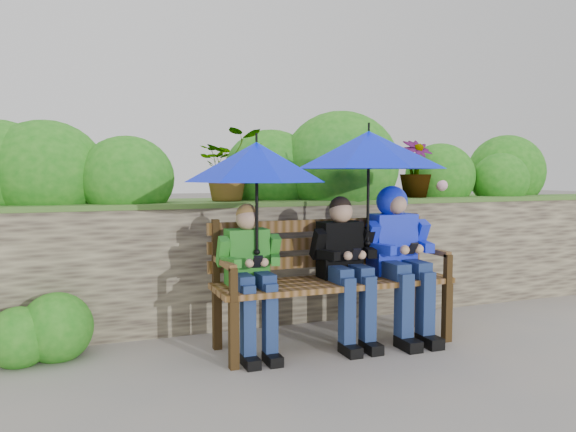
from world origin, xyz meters
name	(u,v)px	position (x,y,z in m)	size (l,w,h in m)	color
ground	(293,346)	(0.00, 0.00, 0.00)	(60.00, 60.00, 0.00)	slate
garden_backdrop	(223,235)	(-0.12, 1.57, 0.66)	(8.00, 2.86, 1.86)	#453C33
park_bench	(330,272)	(0.30, 0.00, 0.53)	(1.77, 0.52, 0.94)	#32220F
boy_left	(251,269)	(-0.34, -0.07, 0.60)	(0.43, 0.50, 1.05)	#2A8324
boy_middle	(345,261)	(0.38, -0.08, 0.62)	(0.47, 0.54, 1.09)	black
boy_right	(398,248)	(0.84, -0.07, 0.70)	(0.52, 0.63, 1.17)	#0A18C5
umbrella_left	(257,162)	(-0.30, -0.08, 1.34)	(0.99, 0.99, 0.84)	#0016EA
umbrella_right	(369,150)	(0.56, -0.08, 1.43)	(1.13, 1.13, 0.91)	#0016EA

